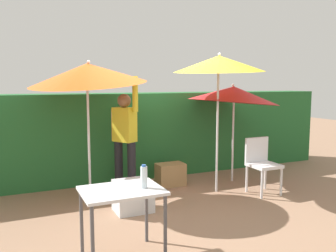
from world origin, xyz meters
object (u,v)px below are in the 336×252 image
umbrella_yellow (219,64)px  cooler_box (133,196)px  umbrella_rainbow (88,74)px  crate_cardboard (170,174)px  chair_plastic (261,162)px  folding_table (122,198)px  umbrella_orange (233,94)px  bottle_water (144,177)px  person_vendor (125,135)px

umbrella_yellow → cooler_box: 2.43m
umbrella_rainbow → crate_cardboard: (1.43, 0.21, -1.72)m
chair_plastic → crate_cardboard: bearing=140.3°
umbrella_yellow → cooler_box: umbrella_yellow is taller
crate_cardboard → folding_table: size_ratio=0.60×
umbrella_rainbow → chair_plastic: (2.60, -0.76, -1.40)m
chair_plastic → umbrella_rainbow: bearing=163.6°
umbrella_orange → chair_plastic: 1.32m
chair_plastic → cooler_box: bearing=178.8°
umbrella_rainbow → bottle_water: umbrella_rainbow is taller
crate_cardboard → person_vendor: bearing=175.5°
umbrella_orange → cooler_box: size_ratio=3.57×
umbrella_orange → chair_plastic: size_ratio=2.02×
umbrella_rainbow → cooler_box: umbrella_rainbow is taller
person_vendor → cooler_box: person_vendor is taller
person_vendor → chair_plastic: 2.26m
umbrella_orange → folding_table: umbrella_orange is taller
folding_table → umbrella_yellow: bearing=36.3°
person_vendor → cooler_box: size_ratio=3.73×
umbrella_orange → bottle_water: 3.26m
umbrella_orange → bottle_water: size_ratio=7.50×
umbrella_orange → chair_plastic: bearing=-88.0°
crate_cardboard → folding_table: (-1.53, -2.16, 0.44)m
chair_plastic → cooler_box: size_ratio=1.76×
umbrella_rainbow → crate_cardboard: bearing=8.3°
umbrella_yellow → crate_cardboard: 2.06m
chair_plastic → bottle_water: 2.79m
folding_table → cooler_box: bearing=66.8°
umbrella_orange → person_vendor: 2.06m
bottle_water → umbrella_yellow: bearing=40.3°
person_vendor → bottle_water: (-0.51, -2.27, -0.10)m
cooler_box → crate_cardboard: 1.36m
umbrella_rainbow → folding_table: (-0.10, -1.95, -1.27)m
person_vendor → folding_table: bearing=-108.2°
umbrella_rainbow → cooler_box: bearing=-59.2°
chair_plastic → bottle_water: (-2.48, -1.24, 0.33)m
chair_plastic → cooler_box: chair_plastic is taller
chair_plastic → bottle_water: bottle_water is taller
umbrella_yellow → person_vendor: 1.90m
cooler_box → person_vendor: bearing=78.5°
umbrella_rainbow → person_vendor: umbrella_rainbow is taller
crate_cardboard → bottle_water: (-1.31, -2.21, 0.64)m
umbrella_rainbow → umbrella_yellow: size_ratio=0.97×
umbrella_orange → cooler_box: (-2.14, -0.74, -1.36)m
person_vendor → chair_plastic: size_ratio=2.11×
umbrella_orange → person_vendor: bearing=172.6°
umbrella_orange → bottle_water: bearing=-140.5°
chair_plastic → bottle_water: bearing=-153.5°
folding_table → umbrella_rainbow: bearing=87.1°
umbrella_orange → umbrella_yellow: umbrella_yellow is taller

